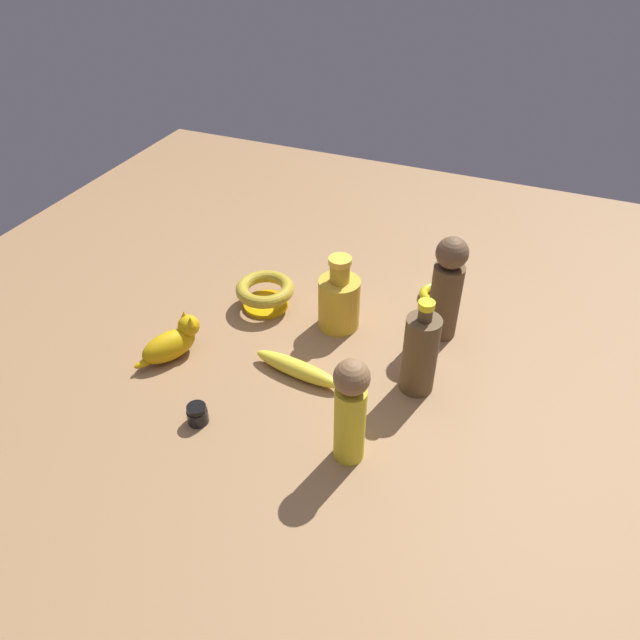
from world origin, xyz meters
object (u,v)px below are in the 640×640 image
bottle_tall (420,353)px  bangle (437,295)px  nail_polish_jar (197,414)px  person_figure_adult (447,288)px  person_figure_child (350,409)px  bowl (265,292)px  cat_figurine (173,342)px  bottle_short (341,300)px  banana (297,369)px

bottle_tall → bangle: (-0.31, -0.03, -0.08)m
nail_polish_jar → person_figure_adult: (-0.43, 0.35, 0.10)m
person_figure_child → bangle: (-0.52, 0.03, -0.10)m
bowl → person_figure_adult: person_figure_adult is taller
cat_figurine → bangle: (-0.41, 0.46, -0.03)m
bowl → nail_polish_jar: bowl is taller
person_figure_adult → bottle_short: person_figure_adult is taller
nail_polish_jar → bottle_tall: bottle_tall is taller
cat_figurine → person_figure_adult: 0.58m
nail_polish_jar → person_figure_child: (-0.03, 0.28, 0.09)m
cat_figurine → bottle_short: 0.36m
banana → bottle_tall: (-0.06, 0.23, 0.07)m
bottle_tall → bangle: size_ratio=2.40×
person_figure_adult → bottle_short: (0.06, -0.21, -0.05)m
bowl → bangle: size_ratio=1.55×
banana → bottle_short: bearing=91.8°
bowl → cat_figurine: 0.25m
bottle_short → bottle_tall: (0.13, 0.21, 0.02)m
person_figure_child → bowl: bearing=-135.5°
nail_polish_jar → bottle_short: (-0.37, 0.14, 0.05)m
nail_polish_jar → bottle_tall: 0.43m
cat_figurine → bottle_tall: size_ratio=0.69×
person_figure_adult → bottle_short: bearing=-74.6°
bottle_short → bottle_tall: bottle_tall is taller
person_figure_child → bottle_short: bearing=-156.7°
nail_polish_jar → bangle: size_ratio=0.45×
person_figure_child → bangle: 0.53m
cat_figurine → person_figure_child: person_figure_child is taller
bangle → bottle_short: bearing=-43.8°
person_figure_child → person_figure_adult: (-0.39, 0.07, 0.01)m
nail_polish_jar → bottle_tall: bearing=125.1°
cat_figurine → person_figure_child: bearing=76.1°
banana → cat_figurine: bearing=-162.4°
bangle → cat_figurine: bearing=-47.9°
bowl → cat_figurine: (0.23, -0.10, -0.00)m
banana → bangle: (-0.37, 0.20, -0.01)m
banana → person_figure_child: 0.24m
bowl → person_figure_adult: size_ratio=0.56×
person_figure_adult → bottle_tall: person_figure_adult is taller
bottle_tall → bangle: bottle_tall is taller
person_figure_child → bottle_tall: 0.22m
person_figure_child → bangle: person_figure_child is taller
banana → nail_polish_jar: bearing=-114.7°
person_figure_child → bangle: size_ratio=2.49×
banana → bottle_short: (-0.19, 0.02, 0.05)m
cat_figurine → bottle_tall: bottle_tall is taller
cat_figurine → banana: (-0.04, 0.26, -0.02)m
bowl → cat_figurine: size_ratio=0.94×
banana → bowl: bearing=139.5°
person_figure_child → nail_polish_jar: bearing=-83.1°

